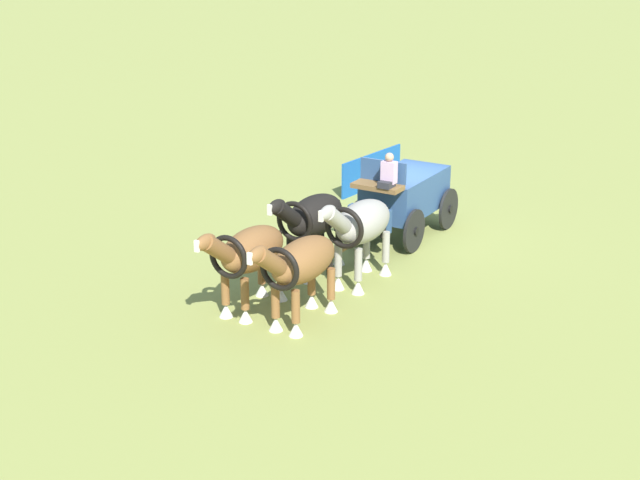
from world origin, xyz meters
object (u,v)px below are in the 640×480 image
Objects in this scene: draft_horse_rear_near at (360,226)px; draft_horse_lead_near at (300,264)px; draft_horse_lead_off at (249,253)px; show_wagon at (403,195)px; draft_horse_rear_off at (312,219)px.

draft_horse_rear_near is 0.97× the size of draft_horse_lead_near.
show_wagon is at bearing 171.42° from draft_horse_lead_off.
draft_horse_lead_off is at bearing -92.72° from draft_horse_lead_near.
draft_horse_rear_off is 2.60m from draft_horse_lead_off.
show_wagon reaches higher than draft_horse_rear_near.
show_wagon reaches higher than draft_horse_lead_near.
draft_horse_rear_near is 1.30m from draft_horse_rear_off.
show_wagon is at bearing -176.53° from draft_horse_lead_near.
draft_horse_lead_near is (2.61, -0.11, -0.09)m from draft_horse_rear_near.
draft_horse_rear_near is at bearing 177.49° from draft_horse_lead_near.
draft_horse_lead_near is (6.18, 0.38, 0.19)m from show_wagon.
draft_horse_rear_off is at bearing 177.49° from draft_horse_lead_off.
show_wagon is 1.86× the size of draft_horse_lead_off.
draft_horse_rear_near is at bearing 87.59° from draft_horse_rear_off.
draft_horse_lead_near is at bearing -2.51° from draft_horse_rear_near.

